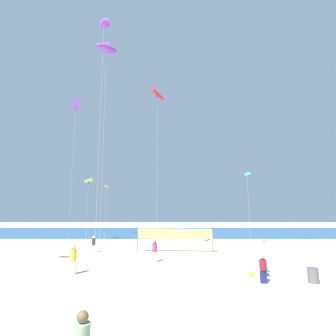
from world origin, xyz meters
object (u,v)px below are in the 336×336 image
(kite_red_tube, at_px, (158,95))
(kite_violet_box, at_px, (76,105))
(beachgoer_maroon_shirt, at_px, (263,268))
(volleyball_net, at_px, (175,235))
(folding_beach_chair, at_px, (264,268))
(kite_violet_delta, at_px, (104,22))
(beachgoer_plum_shirt, at_px, (155,250))
(kite_cyan_diamond, at_px, (247,174))
(beach_handbag, at_px, (252,275))
(kite_orange_diamond, at_px, (107,186))
(beachgoer_mustard_shirt, at_px, (73,258))
(beachgoer_charcoal_shirt, at_px, (94,244))
(trash_barrel, at_px, (314,275))
(kite_lime_tube, at_px, (89,181))
(kite_violet_inflatable, at_px, (107,49))

(kite_red_tube, bearing_deg, kite_violet_box, 141.78)
(beachgoer_maroon_shirt, distance_m, volleyball_net, 11.13)
(folding_beach_chair, distance_m, kite_violet_delta, 23.97)
(beachgoer_plum_shirt, bearing_deg, kite_cyan_diamond, 55.55)
(beach_handbag, height_order, kite_orange_diamond, kite_orange_diamond)
(beachgoer_plum_shirt, xyz_separation_m, volleyball_net, (1.68, 4.26, 0.73))
(beachgoer_mustard_shirt, xyz_separation_m, beachgoer_charcoal_shirt, (-0.96, 8.13, -0.18))
(kite_red_tube, bearing_deg, beach_handbag, -54.88)
(beachgoer_mustard_shirt, relative_size, folding_beach_chair, 2.08)
(beachgoer_mustard_shirt, xyz_separation_m, trash_barrel, (14.21, -1.87, -0.58))
(beachgoer_plum_shirt, distance_m, kite_red_tube, 15.38)
(beachgoer_charcoal_shirt, distance_m, beach_handbag, 14.92)
(beach_handbag, xyz_separation_m, kite_lime_tube, (-15.26, 16.55, 7.41))
(beachgoer_maroon_shirt, xyz_separation_m, beach_handbag, (-0.24, 1.40, -0.70))
(beachgoer_maroon_shirt, bearing_deg, beachgoer_charcoal_shirt, -25.53)
(kite_orange_diamond, xyz_separation_m, kite_violet_delta, (2.05, -12.00, 13.98))
(beach_handbag, bearing_deg, volleyball_net, 117.32)
(beachgoer_charcoal_shirt, bearing_deg, kite_red_tube, 108.44)
(kite_violet_box, relative_size, kite_violet_delta, 0.88)
(trash_barrel, xyz_separation_m, kite_violet_delta, (-13.99, 6.16, 20.41))
(kite_violet_box, distance_m, kite_red_tube, 15.27)
(trash_barrel, height_order, beach_handbag, trash_barrel)
(beachgoer_maroon_shirt, height_order, kite_red_tube, kite_red_tube)
(beachgoer_mustard_shirt, relative_size, kite_violet_delta, 0.09)
(beachgoer_charcoal_shirt, height_order, kite_cyan_diamond, kite_cyan_diamond)
(beachgoer_charcoal_shirt, distance_m, kite_red_tube, 15.96)
(beachgoer_maroon_shirt, xyz_separation_m, beachgoer_plum_shirt, (-6.38, 5.79, 0.07))
(kite_violet_inflatable, bearing_deg, trash_barrel, -33.52)
(trash_barrel, relative_size, kite_violet_box, 0.04)
(beachgoer_charcoal_shirt, distance_m, kite_violet_delta, 20.41)
(beachgoer_mustard_shirt, relative_size, kite_lime_tube, 0.24)
(kite_orange_diamond, relative_size, kite_red_tube, 0.45)
(beachgoer_charcoal_shirt, bearing_deg, kite_cyan_diamond, 119.70)
(beachgoer_mustard_shirt, height_order, beachgoer_charcoal_shirt, beachgoer_mustard_shirt)
(beachgoer_charcoal_shirt, distance_m, kite_orange_diamond, 10.18)
(beachgoer_charcoal_shirt, relative_size, kite_violet_box, 0.08)
(kite_violet_inflatable, height_order, kite_violet_delta, kite_violet_delta)
(beachgoer_charcoal_shirt, relative_size, kite_violet_delta, 0.07)
(beachgoer_charcoal_shirt, relative_size, folding_beach_chair, 1.71)
(volleyball_net, relative_size, kite_lime_tube, 0.93)
(beachgoer_charcoal_shirt, bearing_deg, trash_barrel, 73.82)
(beachgoer_mustard_shirt, xyz_separation_m, beachgoer_plum_shirt, (5.01, 3.84, -0.09))
(folding_beach_chair, height_order, trash_barrel, folding_beach_chair)
(kite_violet_box, bearing_deg, beachgoer_plum_shirt, -49.16)
(folding_beach_chair, relative_size, kite_red_tube, 0.06)
(beachgoer_mustard_shirt, height_order, volleyball_net, volleyball_net)
(beachgoer_charcoal_shirt, distance_m, kite_violet_inflatable, 19.69)
(beachgoer_maroon_shirt, height_order, trash_barrel, beachgoer_maroon_shirt)
(trash_barrel, distance_m, kite_violet_inflatable, 26.58)
(kite_violet_delta, bearing_deg, volleyball_net, 30.59)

